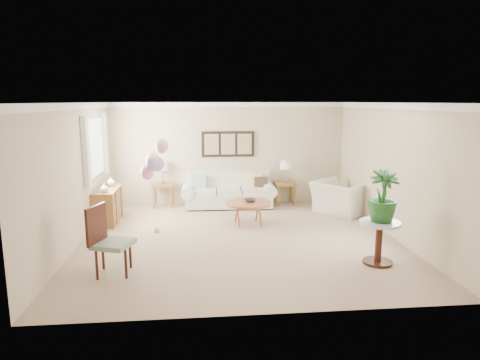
{
  "coord_description": "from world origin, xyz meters",
  "views": [
    {
      "loc": [
        -0.75,
        -7.9,
        2.63
      ],
      "look_at": [
        0.08,
        0.6,
        1.05
      ],
      "focal_mm": 32.0,
      "sensor_mm": 36.0,
      "label": 1
    }
  ],
  "objects_px": {
    "balloon_cluster": "(154,161)",
    "armchair": "(341,198)",
    "sofa": "(229,193)",
    "coffee_table": "(248,204)",
    "accent_chair": "(108,239)"
  },
  "relations": [
    {
      "from": "balloon_cluster",
      "to": "armchair",
      "type": "bearing_deg",
      "value": 14.26
    },
    {
      "from": "sofa",
      "to": "coffee_table",
      "type": "xyz_separation_m",
      "value": [
        0.3,
        -1.65,
        0.12
      ]
    },
    {
      "from": "sofa",
      "to": "accent_chair",
      "type": "xyz_separation_m",
      "value": [
        -2.15,
        -4.12,
        0.22
      ]
    },
    {
      "from": "sofa",
      "to": "accent_chair",
      "type": "distance_m",
      "value": 4.65
    },
    {
      "from": "coffee_table",
      "to": "accent_chair",
      "type": "bearing_deg",
      "value": -134.71
    },
    {
      "from": "coffee_table",
      "to": "balloon_cluster",
      "type": "distance_m",
      "value": 2.19
    },
    {
      "from": "sofa",
      "to": "coffee_table",
      "type": "relative_size",
      "value": 2.4
    },
    {
      "from": "sofa",
      "to": "armchair",
      "type": "height_order",
      "value": "sofa"
    },
    {
      "from": "coffee_table",
      "to": "sofa",
      "type": "bearing_deg",
      "value": 100.35
    },
    {
      "from": "accent_chair",
      "to": "balloon_cluster",
      "type": "distance_m",
      "value": 2.35
    },
    {
      "from": "armchair",
      "to": "coffee_table",
      "type": "bearing_deg",
      "value": 70.31
    },
    {
      "from": "coffee_table",
      "to": "balloon_cluster",
      "type": "bearing_deg",
      "value": -169.19
    },
    {
      "from": "sofa",
      "to": "balloon_cluster",
      "type": "height_order",
      "value": "balloon_cluster"
    },
    {
      "from": "sofa",
      "to": "coffee_table",
      "type": "distance_m",
      "value": 1.68
    },
    {
      "from": "coffee_table",
      "to": "balloon_cluster",
      "type": "xyz_separation_m",
      "value": [
        -1.92,
        -0.37,
        1.0
      ]
    }
  ]
}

